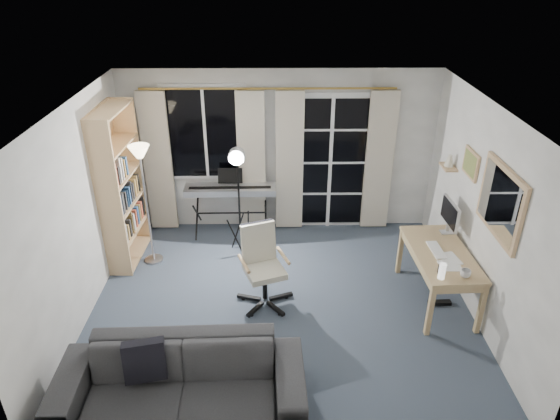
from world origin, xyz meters
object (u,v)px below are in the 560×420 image
object	(u,v)px
office_chair	(261,258)
sofa	(179,375)
studio_light	(237,169)
torchiere_lamp	(142,170)
bookshelf	(117,191)
monitor	(450,214)
mug	(466,273)
desk	(441,258)
keyboard_piano	(230,191)

from	to	relation	value
office_chair	sofa	distance (m)	1.83
studio_light	office_chair	world-z (taller)	studio_light
studio_light	torchiere_lamp	bearing A→B (deg)	-172.00
torchiere_lamp	bookshelf	bearing A→B (deg)	164.22
bookshelf	studio_light	xyz separation A→B (m)	(1.58, 0.02, 0.30)
monitor	mug	distance (m)	0.98
torchiere_lamp	desk	size ratio (longest dim) A/B	1.28
office_chair	mug	size ratio (longest dim) A/B	8.82
bookshelf	keyboard_piano	distance (m)	1.57
mug	bookshelf	bearing A→B (deg)	159.69
bookshelf	mug	distance (m)	4.39
studio_light	office_chair	distance (m)	1.25
torchiere_lamp	desk	xyz separation A→B (m)	(3.62, -0.91, -0.75)
torchiere_lamp	sofa	size ratio (longest dim) A/B	0.74
keyboard_piano	monitor	size ratio (longest dim) A/B	2.67
bookshelf	office_chair	bearing A→B (deg)	-24.16
torchiere_lamp	mug	world-z (taller)	torchiere_lamp
desk	sofa	world-z (taller)	sofa
office_chair	desk	bearing A→B (deg)	-22.07
bookshelf	studio_light	bearing A→B (deg)	3.20
bookshelf	keyboard_piano	bearing A→B (deg)	25.72
office_chair	monitor	size ratio (longest dim) A/B	2.01
mug	keyboard_piano	bearing A→B (deg)	141.67
desk	studio_light	bearing A→B (deg)	154.25
keyboard_piano	sofa	distance (m)	3.27
bookshelf	desk	xyz separation A→B (m)	(4.01, -1.02, -0.40)
studio_light	sofa	world-z (taller)	studio_light
torchiere_lamp	mug	xyz separation A→B (m)	(3.72, -1.41, -0.61)
keyboard_piano	office_chair	bearing A→B (deg)	-73.89
keyboard_piano	desk	distance (m)	3.06
torchiere_lamp	keyboard_piano	size ratio (longest dim) A/B	1.27
desk	sofa	xyz separation A→B (m)	(-2.81, -1.62, -0.16)
keyboard_piano	office_chair	size ratio (longest dim) A/B	1.33
sofa	keyboard_piano	bearing A→B (deg)	84.43
studio_light	sofa	distance (m)	2.82
keyboard_piano	monitor	bearing A→B (deg)	-23.83
torchiere_lamp	sofa	distance (m)	2.81
office_chair	mug	xyz separation A→B (m)	(2.21, -0.56, 0.16)
bookshelf	sofa	xyz separation A→B (m)	(1.20, -2.64, -0.57)
torchiere_lamp	studio_light	world-z (taller)	torchiere_lamp
torchiere_lamp	mug	size ratio (longest dim) A/B	14.90
bookshelf	sofa	size ratio (longest dim) A/B	0.94
studio_light	office_chair	size ratio (longest dim) A/B	1.64
desk	monitor	world-z (taller)	monitor
torchiere_lamp	mug	bearing A→B (deg)	-20.77
office_chair	desk	distance (m)	2.11
desk	mug	bearing A→B (deg)	-81.30
bookshelf	monitor	size ratio (longest dim) A/B	4.28
sofa	studio_light	bearing A→B (deg)	80.10
studio_light	monitor	size ratio (longest dim) A/B	3.28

